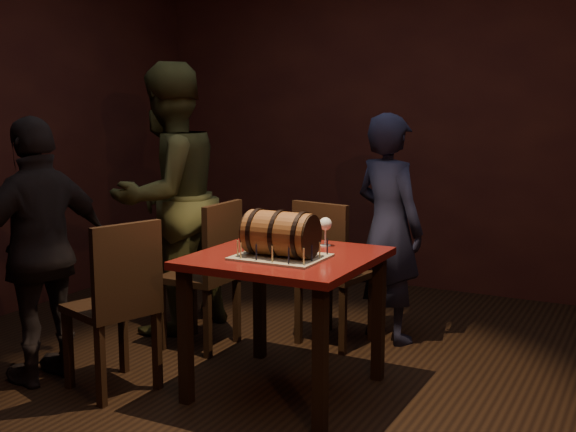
{
  "coord_description": "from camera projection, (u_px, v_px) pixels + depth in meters",
  "views": [
    {
      "loc": [
        1.7,
        -3.24,
        1.54
      ],
      "look_at": [
        -0.03,
        0.05,
        0.95
      ],
      "focal_mm": 45.0,
      "sensor_mm": 36.0,
      "label": 1
    }
  ],
  "objects": [
    {
      "name": "chair_back",
      "position": [
        329.0,
        265.0,
        4.54
      ],
      "size": [
        0.46,
        0.46,
        0.93
      ],
      "color": "black",
      "rests_on": "ground"
    },
    {
      "name": "wine_glass_mid",
      "position": [
        306.0,
        221.0,
        4.11
      ],
      "size": [
        0.07,
        0.07,
        0.16
      ],
      "color": "silver",
      "rests_on": "pub_table"
    },
    {
      "name": "cake_board",
      "position": [
        281.0,
        257.0,
        3.68
      ],
      "size": [
        0.45,
        0.35,
        0.01
      ],
      "primitive_type": "cube",
      "color": "gray",
      "rests_on": "pub_table"
    },
    {
      "name": "room_shell",
      "position": [
        288.0,
        130.0,
        3.64
      ],
      "size": [
        5.04,
        5.04,
        2.8
      ],
      "color": "black",
      "rests_on": "ground"
    },
    {
      "name": "person_left_rear",
      "position": [
        168.0,
        198.0,
        4.83
      ],
      "size": [
        0.83,
        0.99,
        1.8
      ],
      "primitive_type": "imported",
      "rotation": [
        0.0,
        0.0,
        -1.76
      ],
      "color": "#3C3E1F",
      "rests_on": "ground"
    },
    {
      "name": "menu_card",
      "position": [
        263.0,
        229.0,
        4.16
      ],
      "size": [
        0.1,
        0.05,
        0.13
      ],
      "primitive_type": null,
      "color": "white",
      "rests_on": "pub_table"
    },
    {
      "name": "person_left_front",
      "position": [
        42.0,
        251.0,
        3.94
      ],
      "size": [
        0.53,
        0.92,
        1.47
      ],
      "primitive_type": "imported",
      "rotation": [
        0.0,
        0.0,
        -1.78
      ],
      "color": "black",
      "rests_on": "ground"
    },
    {
      "name": "wine_glass_right",
      "position": [
        325.0,
        225.0,
        3.97
      ],
      "size": [
        0.07,
        0.07,
        0.16
      ],
      "color": "silver",
      "rests_on": "pub_table"
    },
    {
      "name": "birthday_candles",
      "position": [
        281.0,
        248.0,
        3.67
      ],
      "size": [
        0.4,
        0.3,
        0.09
      ],
      "color": "#D4C27E",
      "rests_on": "cake_board"
    },
    {
      "name": "chair_left_front",
      "position": [
        118.0,
        298.0,
        3.78
      ],
      "size": [
        0.5,
        0.5,
        0.93
      ],
      "color": "black",
      "rests_on": "ground"
    },
    {
      "name": "barrel_cake",
      "position": [
        281.0,
        234.0,
        3.66
      ],
      "size": [
        0.41,
        0.24,
        0.24
      ],
      "color": "brown",
      "rests_on": "cake_board"
    },
    {
      "name": "person_back",
      "position": [
        389.0,
        228.0,
        4.64
      ],
      "size": [
        0.64,
        0.55,
        1.47
      ],
      "primitive_type": "imported",
      "rotation": [
        0.0,
        0.0,
        2.71
      ],
      "color": "black",
      "rests_on": "ground"
    },
    {
      "name": "chair_left_rear",
      "position": [
        210.0,
        267.0,
        4.49
      ],
      "size": [
        0.4,
        0.4,
        0.93
      ],
      "color": "black",
      "rests_on": "ground"
    },
    {
      "name": "pint_of_ale",
      "position": [
        275.0,
        232.0,
        4.01
      ],
      "size": [
        0.07,
        0.07,
        0.15
      ],
      "color": "silver",
      "rests_on": "pub_table"
    },
    {
      "name": "pub_table",
      "position": [
        286.0,
        275.0,
        3.79
      ],
      "size": [
        0.9,
        0.9,
        0.75
      ],
      "color": "#510E0D",
      "rests_on": "ground"
    },
    {
      "name": "wine_glass_left",
      "position": [
        275.0,
        221.0,
        4.1
      ],
      "size": [
        0.07,
        0.07,
        0.16
      ],
      "color": "silver",
      "rests_on": "pub_table"
    }
  ]
}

